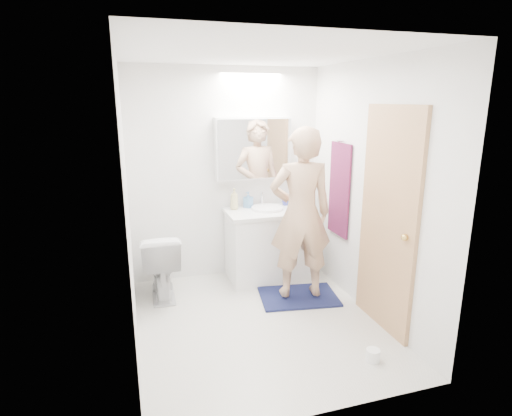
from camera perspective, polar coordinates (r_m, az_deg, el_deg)
name	(u,v)px	position (r m, az deg, el deg)	size (l,w,h in m)	color
floor	(259,322)	(4.09, 0.37, -15.33)	(2.50, 2.50, 0.00)	silver
ceiling	(259,53)	(3.56, 0.44, 20.43)	(2.50, 2.50, 0.00)	white
wall_back	(226,175)	(4.82, -4.07, 4.54)	(2.50, 2.50, 0.00)	white
wall_front	(322,245)	(2.52, 8.98, -4.99)	(2.50, 2.50, 0.00)	white
wall_left	(127,208)	(3.48, -17.14, 0.00)	(2.50, 2.50, 0.00)	white
wall_right	(370,191)	(4.10, 15.25, 2.27)	(2.50, 2.50, 0.00)	white
vanity_cabinet	(268,246)	(4.87, 1.61, -5.18)	(0.90, 0.55, 0.78)	white
countertop	(268,212)	(4.75, 1.64, -0.52)	(0.95, 0.58, 0.04)	white
sink_basin	(267,208)	(4.77, 1.53, -0.03)	(0.36, 0.36, 0.03)	white
faucet	(262,199)	(4.93, 0.83, 1.24)	(0.02, 0.02, 0.16)	silver
medicine_cabinet	(253,148)	(4.78, -0.39, 8.13)	(0.88, 0.14, 0.70)	white
mirror_panel	(255,149)	(4.71, -0.12, 8.03)	(0.84, 0.01, 0.66)	silver
toilet	(161,264)	(4.56, -12.85, -7.46)	(0.40, 0.70, 0.71)	white
bath_rug	(298,296)	(4.55, 5.81, -11.92)	(0.80, 0.55, 0.02)	#151542
person	(301,214)	(4.23, 6.12, -0.81)	(0.64, 0.42, 1.75)	tan
door	(388,221)	(3.85, 17.54, -1.74)	(0.04, 0.80, 2.00)	#AB8055
door_knob	(405,237)	(3.61, 19.62, -3.81)	(0.06, 0.06, 0.06)	gold
towel	(339,190)	(4.57, 11.30, 2.46)	(0.02, 0.42, 1.00)	#14123A
towel_hook	(341,141)	(4.49, 11.48, 8.96)	(0.02, 0.02, 0.07)	silver
soap_bottle_a	(234,199)	(4.76, -2.99, 1.26)	(0.09, 0.09, 0.24)	tan
soap_bottle_b	(248,200)	(4.84, -1.07, 1.14)	(0.08, 0.09, 0.19)	#5A8EC1
toothbrush_cup	(285,201)	(4.97, 4.01, 0.90)	(0.10, 0.10, 0.09)	#3A40AF
toilet_paper_roll	(373,355)	(3.67, 15.66, -18.77)	(0.11, 0.11, 0.10)	white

